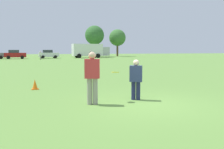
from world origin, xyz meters
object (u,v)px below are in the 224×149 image
frisbee (115,72)px  player_defender (136,78)px  box_truck (90,50)px  player_thrower (92,75)px  bystander_sideline_watcher (91,54)px  parked_car_center (15,54)px  bystander_far_jogger (40,55)px  parked_car_mid_right (48,54)px  traffic_cone (35,85)px

frisbee → player_defender: bearing=3.4°
box_truck → player_thrower: bearing=-102.1°
bystander_sideline_watcher → box_truck: bearing=79.0°
player_defender → parked_car_center: size_ratio=0.35×
player_thrower → player_defender: 1.75m
box_truck → bystander_sideline_watcher: size_ratio=5.13×
player_defender → bystander_sideline_watcher: size_ratio=0.89×
box_truck → bystander_far_jogger: size_ratio=5.41×
parked_car_mid_right → bystander_far_jogger: parked_car_mid_right is taller
player_defender → player_thrower: bearing=-171.0°
frisbee → traffic_cone: size_ratio=0.57×
frisbee → parked_car_mid_right: parked_car_mid_right is taller
traffic_cone → frisbee: bearing=-53.4°
parked_car_center → bystander_far_jogger: bearing=-50.9°
player_defender → bystander_far_jogger: bystander_far_jogger is taller
traffic_cone → bystander_sideline_watcher: 38.31m
traffic_cone → parked_car_mid_right: bearing=86.2°
parked_car_center → box_truck: box_truck is taller
player_defender → bystander_sideline_watcher: (7.20, 40.43, 0.11)m
box_truck → bystander_far_jogger: (-11.19, -8.16, -0.85)m
parked_car_center → bystander_far_jogger: size_ratio=2.69×
player_defender → traffic_cone: size_ratio=3.13×
player_defender → parked_car_center: parked_car_center is taller
player_thrower → box_truck: 49.32m
parked_car_mid_right → bystander_far_jogger: 7.34m
player_thrower → box_truck: bearing=77.9°
player_thrower → box_truck: size_ratio=0.21×
box_truck → bystander_far_jogger: 13.88m
bystander_sideline_watcher → traffic_cone: bearing=-106.4°
frisbee → parked_car_center: 46.30m
parked_car_center → bystander_far_jogger: 7.72m
parked_car_mid_right → bystander_sideline_watcher: size_ratio=2.55×
parked_car_center → traffic_cone: bearing=-84.8°
frisbee → box_truck: 48.92m
player_thrower → traffic_cone: bearing=115.4°
player_thrower → player_defender: player_thrower is taller
traffic_cone → box_truck: (12.25, 44.26, 1.52)m
frisbee → bystander_sideline_watcher: (8.02, 40.48, -0.11)m
player_thrower → parked_car_mid_right: size_ratio=0.42×
traffic_cone → parked_car_center: 42.28m
player_thrower → parked_car_center: size_ratio=0.42×
player_thrower → traffic_cone: 4.44m
frisbee → player_thrower: bearing=-166.1°
frisbee → bystander_far_jogger: bearing=92.5°
frisbee → bystander_far_jogger: (-1.72, 39.83, -0.16)m
traffic_cone → parked_car_center: parked_car_center is taller
player_thrower → parked_car_mid_right: (1.00, 47.16, -0.09)m
parked_car_center → box_truck: size_ratio=0.50×
player_thrower → player_defender: (1.72, 0.27, -0.17)m
player_defender → bystander_sideline_watcher: bearing=79.9°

